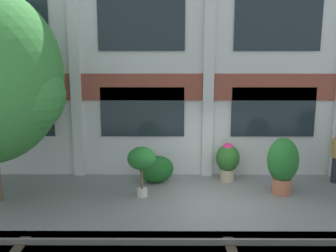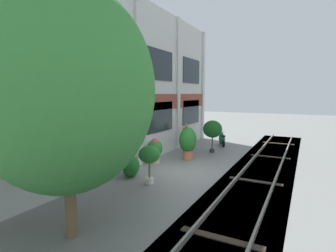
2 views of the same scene
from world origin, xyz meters
TOP-DOWN VIEW (x-y plane):
  - ground_plane at (0.00, 0.00)m, footprint 80.00×80.00m
  - apartment_facade at (0.00, 2.76)m, footprint 18.23×0.64m
  - potted_plant_terracotta_small at (-2.13, 0.52)m, footprint 0.86×0.86m
  - potted_plant_stone_basin at (2.14, 0.74)m, footprint 0.94×0.94m
  - potted_plant_glazed_jar at (0.65, 1.93)m, footprint 0.79×0.79m
  - topiary_hedge at (-1.73, 1.71)m, footprint 1.31×1.03m

SIDE VIEW (x-z plane):
  - ground_plane at x=0.00m, z-range 0.00..0.00m
  - topiary_hedge at x=-1.73m, z-range 0.00..0.91m
  - potted_plant_glazed_jar at x=0.65m, z-range 0.10..1.40m
  - potted_plant_stone_basin at x=2.14m, z-range 0.10..1.86m
  - potted_plant_terracotta_small at x=-2.13m, z-range 0.37..1.90m
  - apartment_facade at x=0.00m, z-range -0.02..8.23m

